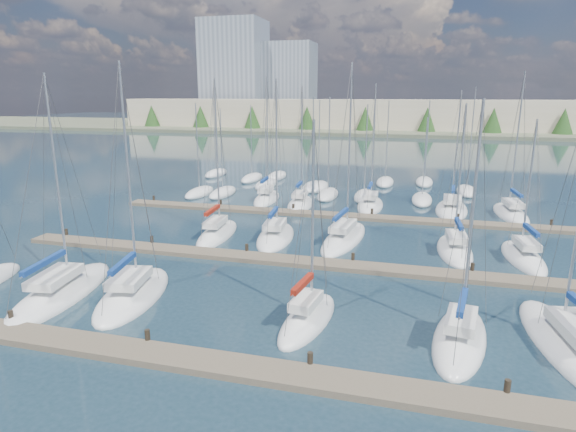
% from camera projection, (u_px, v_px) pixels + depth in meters
% --- Properties ---
extents(ground, '(400.00, 400.00, 0.00)m').
position_uv_depth(ground, '(364.00, 171.00, 75.61)').
color(ground, '#233946').
rests_on(ground, ground).
extents(dock_near, '(44.00, 1.93, 1.10)m').
position_uv_depth(dock_near, '(218.00, 364.00, 21.32)').
color(dock_near, '#6B5E4C').
rests_on(dock_near, ground).
extents(dock_mid, '(44.00, 1.93, 1.10)m').
position_uv_depth(dock_mid, '(295.00, 261.00, 34.42)').
color(dock_mid, '#6B5E4C').
rests_on(dock_mid, ground).
extents(dock_far, '(44.00, 1.93, 1.10)m').
position_uv_depth(dock_far, '(330.00, 215.00, 47.52)').
color(dock_far, '#6B5E4C').
rests_on(dock_far, ground).
extents(sailboat_o, '(3.05, 7.23, 13.41)m').
position_uv_depth(sailboat_o, '(300.00, 204.00, 52.12)').
color(sailboat_o, white).
rests_on(sailboat_o, ground).
extents(sailboat_k, '(3.79, 10.21, 14.91)m').
position_uv_depth(sailboat_k, '(344.00, 238.00, 39.85)').
color(sailboat_k, white).
rests_on(sailboat_k, ground).
extents(sailboat_j, '(3.74, 8.42, 13.70)m').
position_uv_depth(sailboat_j, '(276.00, 236.00, 40.30)').
color(sailboat_j, white).
rests_on(sailboat_j, ground).
extents(sailboat_d, '(2.93, 6.93, 11.34)m').
position_uv_depth(sailboat_d, '(308.00, 319.00, 25.52)').
color(sailboat_d, white).
rests_on(sailboat_d, ground).
extents(sailboat_q, '(3.71, 9.17, 12.90)m').
position_uv_depth(sailboat_q, '(451.00, 210.00, 49.68)').
color(sailboat_q, white).
rests_on(sailboat_q, ground).
extents(sailboat_n, '(3.16, 8.25, 14.54)m').
position_uv_depth(sailboat_n, '(267.00, 198.00, 54.84)').
color(sailboat_n, white).
rests_on(sailboat_n, ground).
extents(sailboat_r, '(3.42, 9.21, 14.62)m').
position_uv_depth(sailboat_r, '(511.00, 214.00, 47.89)').
color(sailboat_r, white).
rests_on(sailboat_r, ground).
extents(sailboat_m, '(3.15, 7.82, 10.85)m').
position_uv_depth(sailboat_m, '(523.00, 257.00, 35.18)').
color(sailboat_m, white).
rests_on(sailboat_m, ground).
extents(sailboat_e, '(3.61, 7.95, 12.35)m').
position_uv_depth(sailboat_e, '(460.00, 339.00, 23.50)').
color(sailboat_e, white).
rests_on(sailboat_e, ground).
extents(sailboat_l, '(2.95, 7.86, 11.87)m').
position_uv_depth(sailboat_l, '(455.00, 250.00, 36.83)').
color(sailboat_l, white).
rests_on(sailboat_l, ground).
extents(sailboat_p, '(2.77, 8.02, 13.57)m').
position_uv_depth(sailboat_p, '(370.00, 205.00, 51.58)').
color(sailboat_p, white).
rests_on(sailboat_p, ground).
extents(sailboat_b, '(4.55, 10.47, 13.69)m').
position_uv_depth(sailboat_b, '(62.00, 292.00, 29.04)').
color(sailboat_b, white).
rests_on(sailboat_b, ground).
extents(sailboat_f, '(4.40, 10.62, 14.45)m').
position_uv_depth(sailboat_f, '(569.00, 346.00, 22.86)').
color(sailboat_f, white).
rests_on(sailboat_f, ground).
extents(sailboat_i, '(3.14, 8.60, 13.78)m').
position_uv_depth(sailboat_i, '(217.00, 234.00, 41.03)').
color(sailboat_i, white).
rests_on(sailboat_i, ground).
extents(sailboat_c, '(4.84, 9.11, 14.30)m').
position_uv_depth(sailboat_c, '(133.00, 294.00, 28.72)').
color(sailboat_c, white).
rests_on(sailboat_c, ground).
extents(distant_boats, '(36.93, 20.75, 13.30)m').
position_uv_depth(distant_boats, '(316.00, 186.00, 61.44)').
color(distant_boats, '#9EA0A5').
rests_on(distant_boats, ground).
extents(shoreline, '(400.00, 60.00, 38.00)m').
position_uv_depth(shoreline, '(355.00, 107.00, 161.10)').
color(shoreline, '#666B51').
rests_on(shoreline, ground).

